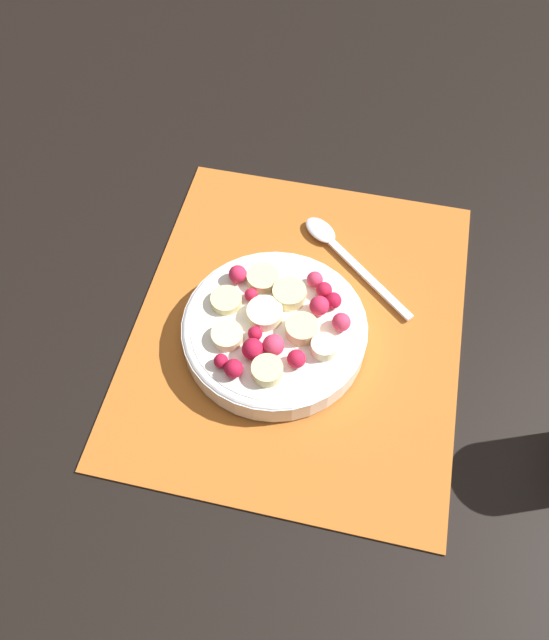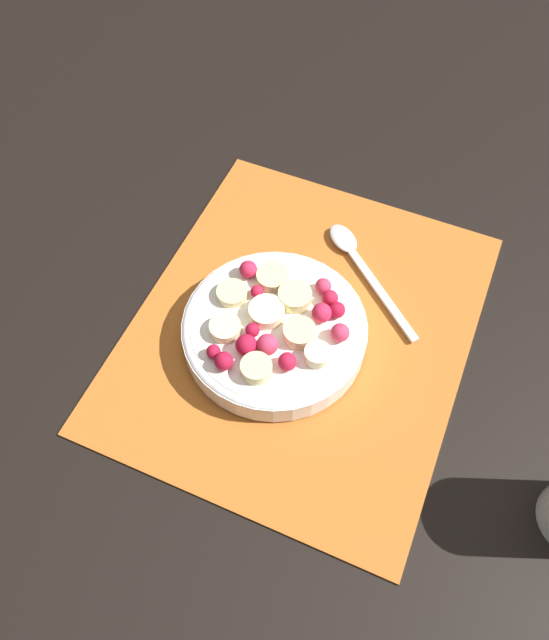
{
  "view_description": "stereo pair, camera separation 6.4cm",
  "coord_description": "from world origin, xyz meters",
  "views": [
    {
      "loc": [
        0.36,
        0.05,
        0.58
      ],
      "look_at": [
        0.03,
        -0.02,
        0.04
      ],
      "focal_mm": 35.0,
      "sensor_mm": 36.0,
      "label": 1
    },
    {
      "loc": [
        0.34,
        0.11,
        0.58
      ],
      "look_at": [
        0.03,
        -0.02,
        0.04
      ],
      "focal_mm": 35.0,
      "sensor_mm": 36.0,
      "label": 2
    }
  ],
  "objects": [
    {
      "name": "spoon",
      "position": [
        -0.11,
        0.02,
        0.01
      ],
      "size": [
        0.13,
        0.15,
        0.01
      ],
      "rotation": [
        0.0,
        0.0,
        4.01
      ],
      "color": "silver",
      "rests_on": "placemat"
    },
    {
      "name": "fruit_bowl",
      "position": [
        0.03,
        -0.02,
        0.03
      ],
      "size": [
        0.19,
        0.19,
        0.05
      ],
      "color": "white",
      "rests_on": "placemat"
    },
    {
      "name": "ground_plane",
      "position": [
        0.0,
        0.0,
        0.0
      ],
      "size": [
        3.0,
        3.0,
        0.0
      ],
      "primitive_type": "plane",
      "color": "black"
    },
    {
      "name": "placemat",
      "position": [
        0.0,
        0.0,
        0.0
      ],
      "size": [
        0.42,
        0.35,
        0.01
      ],
      "color": "#B26023",
      "rests_on": "ground_plane"
    }
  ]
}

